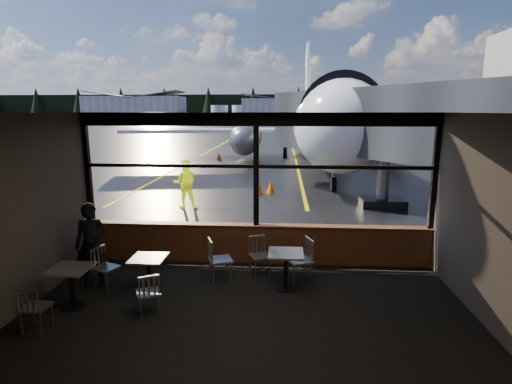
# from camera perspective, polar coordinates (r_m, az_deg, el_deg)

# --- Properties ---
(ground_plane) EXTENTS (520.00, 520.00, 0.00)m
(ground_plane) POSITION_cam_1_polar(r_m,az_deg,el_deg) (128.99, 3.76, 9.97)
(ground_plane) COLOR black
(ground_plane) RESTS_ON ground
(carpet_floor) EXTENTS (8.00, 6.00, 0.01)m
(carpet_floor) POSITION_cam_1_polar(r_m,az_deg,el_deg) (6.94, -1.77, -19.02)
(carpet_floor) COLOR black
(carpet_floor) RESTS_ON ground
(ceiling) EXTENTS (8.00, 6.00, 0.04)m
(ceiling) POSITION_cam_1_polar(r_m,az_deg,el_deg) (5.97, -1.98, 11.18)
(ceiling) COLOR #38332D
(ceiling) RESTS_ON ground
(wall_right) EXTENTS (0.04, 6.00, 3.50)m
(wall_right) POSITION_cam_1_polar(r_m,az_deg,el_deg) (7.07, 32.55, -4.97)
(wall_right) COLOR #534A42
(wall_right) RESTS_ON ground
(wall_back) EXTENTS (8.00, 0.04, 3.50)m
(wall_back) POSITION_cam_1_polar(r_m,az_deg,el_deg) (3.50, -7.14, -19.32)
(wall_back) COLOR #534A42
(wall_back) RESTS_ON ground
(window_sill) EXTENTS (8.00, 0.28, 0.90)m
(window_sill) POSITION_cam_1_polar(r_m,az_deg,el_deg) (9.48, 0.03, -7.45)
(window_sill) COLOR brown
(window_sill) RESTS_ON ground
(window_header) EXTENTS (8.00, 0.18, 0.30)m
(window_header) POSITION_cam_1_polar(r_m,az_deg,el_deg) (8.96, 0.04, 10.36)
(window_header) COLOR black
(window_header) RESTS_ON ground
(mullion_left) EXTENTS (0.12, 0.12, 2.60)m
(mullion_left) POSITION_cam_1_polar(r_m,az_deg,el_deg) (10.13, -22.90, 3.05)
(mullion_left) COLOR black
(mullion_left) RESTS_ON ground
(mullion_centre) EXTENTS (0.12, 0.12, 2.60)m
(mullion_centre) POSITION_cam_1_polar(r_m,az_deg,el_deg) (9.06, 0.03, 3.07)
(mullion_centre) COLOR black
(mullion_centre) RESTS_ON ground
(mullion_right) EXTENTS (0.12, 0.12, 2.60)m
(mullion_right) POSITION_cam_1_polar(r_m,az_deg,el_deg) (9.64, 24.20, 2.56)
(mullion_right) COLOR black
(mullion_right) RESTS_ON ground
(window_transom) EXTENTS (8.00, 0.10, 0.08)m
(window_transom) POSITION_cam_1_polar(r_m,az_deg,el_deg) (9.05, 0.03, 3.69)
(window_transom) COLOR black
(window_transom) RESTS_ON ground
(airliner) EXTENTS (29.37, 35.17, 10.69)m
(airliner) POSITION_cam_1_polar(r_m,az_deg,el_deg) (29.68, 8.78, 14.92)
(airliner) COLOR white
(airliner) RESTS_ON ground_plane
(jet_bridge) EXTENTS (9.61, 11.74, 5.12)m
(jet_bridge) POSITION_cam_1_polar(r_m,az_deg,el_deg) (14.78, 15.75, 7.35)
(jet_bridge) COLOR #2C2C2E
(jet_bridge) RESTS_ON ground_plane
(cafe_table_near) EXTENTS (0.70, 0.70, 0.77)m
(cafe_table_near) POSITION_cam_1_polar(r_m,az_deg,el_deg) (8.19, 4.25, -11.12)
(cafe_table_near) COLOR gray
(cafe_table_near) RESTS_ON carpet_floor
(cafe_table_mid) EXTENTS (0.66, 0.66, 0.72)m
(cafe_table_mid) POSITION_cam_1_polar(r_m,az_deg,el_deg) (8.30, -15.02, -11.36)
(cafe_table_mid) COLOR #A09C93
(cafe_table_mid) RESTS_ON carpet_floor
(cafe_table_left) EXTENTS (0.69, 0.69, 0.76)m
(cafe_table_left) POSITION_cam_1_polar(r_m,az_deg,el_deg) (8.18, -24.85, -12.28)
(cafe_table_left) COLOR #A8A19A
(cafe_table_left) RESTS_ON carpet_floor
(chair_near_e) EXTENTS (0.67, 0.67, 0.97)m
(chair_near_e) POSITION_cam_1_polar(r_m,az_deg,el_deg) (8.42, 6.24, -9.79)
(chair_near_e) COLOR #B3ADA1
(chair_near_e) RESTS_ON carpet_floor
(chair_near_w) EXTENTS (0.67, 0.67, 0.96)m
(chair_near_w) POSITION_cam_1_polar(r_m,az_deg,el_deg) (8.46, -5.11, -9.68)
(chair_near_w) COLOR beige
(chair_near_w) RESTS_ON carpet_floor
(chair_near_n) EXTENTS (0.63, 0.63, 0.87)m
(chair_near_n) POSITION_cam_1_polar(r_m,az_deg,el_deg) (8.75, 0.57, -9.22)
(chair_near_n) COLOR #ADA99C
(chair_near_n) RESTS_ON carpet_floor
(chair_mid_s) EXTENTS (0.59, 0.59, 0.80)m
(chair_mid_s) POSITION_cam_1_polar(r_m,az_deg,el_deg) (7.45, -15.15, -13.78)
(chair_mid_s) COLOR #AFAA9E
(chair_mid_s) RESTS_ON carpet_floor
(chair_mid_w) EXTENTS (0.62, 0.62, 0.87)m
(chair_mid_w) POSITION_cam_1_polar(r_m,az_deg,el_deg) (8.67, -20.63, -10.19)
(chair_mid_w) COLOR #ABA79A
(chair_mid_w) RESTS_ON carpet_floor
(chair_left_s) EXTENTS (0.46, 0.46, 0.83)m
(chair_left_s) POSITION_cam_1_polar(r_m,az_deg,el_deg) (7.59, -28.93, -14.27)
(chair_left_s) COLOR #AEAA9D
(chair_left_s) RESTS_ON carpet_floor
(passenger) EXTENTS (0.72, 0.57, 1.74)m
(passenger) POSITION_cam_1_polar(r_m,az_deg,el_deg) (8.79, -22.44, -7.02)
(passenger) COLOR black
(passenger) RESTS_ON carpet_floor
(ground_crew) EXTENTS (0.98, 0.82, 1.80)m
(ground_crew) POSITION_cam_1_polar(r_m,az_deg,el_deg) (14.91, -10.08, 1.19)
(ground_crew) COLOR #BFF219
(ground_crew) RESTS_ON ground_plane
(cone_nose) EXTENTS (0.37, 0.37, 0.52)m
(cone_nose) POSITION_cam_1_polar(r_m,az_deg,el_deg) (17.23, 0.44, 0.59)
(cone_nose) COLOR orange
(cone_nose) RESTS_ON ground_plane
(cone_wing) EXTENTS (0.38, 0.38, 0.53)m
(cone_wing) POSITION_cam_1_polar(r_m,az_deg,el_deg) (29.42, -5.33, 5.13)
(cone_wing) COLOR orange
(cone_wing) RESTS_ON ground_plane
(hangar_left) EXTENTS (45.00, 18.00, 11.00)m
(hangar_left) POSITION_cam_1_polar(r_m,az_deg,el_deg) (201.71, -16.87, 11.64)
(hangar_left) COLOR silver
(hangar_left) RESTS_ON ground_plane
(hangar_mid) EXTENTS (38.00, 15.00, 10.00)m
(hangar_mid) POSITION_cam_1_polar(r_m,az_deg,el_deg) (193.95, 3.88, 11.98)
(hangar_mid) COLOR silver
(hangar_mid) RESTS_ON ground_plane
(hangar_right) EXTENTS (50.00, 20.00, 12.00)m
(hangar_right) POSITION_cam_1_polar(r_m,az_deg,el_deg) (196.16, 22.06, 11.46)
(hangar_right) COLOR silver
(hangar_right) RESTS_ON ground_plane
(fuel_tank_a) EXTENTS (8.00, 8.00, 6.00)m
(fuel_tank_a) POSITION_cam_1_polar(r_m,az_deg,el_deg) (193.38, -5.24, 11.36)
(fuel_tank_a) COLOR silver
(fuel_tank_a) RESTS_ON ground_plane
(fuel_tank_b) EXTENTS (8.00, 8.00, 6.00)m
(fuel_tank_b) POSITION_cam_1_polar(r_m,az_deg,el_deg) (192.05, -2.23, 11.40)
(fuel_tank_b) COLOR silver
(fuel_tank_b) RESTS_ON ground_plane
(fuel_tank_c) EXTENTS (8.00, 8.00, 6.00)m
(fuel_tank_c) POSITION_cam_1_polar(r_m,az_deg,el_deg) (191.24, 0.81, 11.41)
(fuel_tank_c) COLOR silver
(fuel_tank_c) RESTS_ON ground_plane
(treeline) EXTENTS (360.00, 3.00, 12.00)m
(treeline) POSITION_cam_1_polar(r_m,az_deg,el_deg) (218.95, 3.90, 12.19)
(treeline) COLOR black
(treeline) RESTS_ON ground_plane
(cone_extra) EXTENTS (0.38, 0.38, 0.53)m
(cone_extra) POSITION_cam_1_polar(r_m,az_deg,el_deg) (17.39, 2.10, 0.70)
(cone_extra) COLOR orange
(cone_extra) RESTS_ON ground_plane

